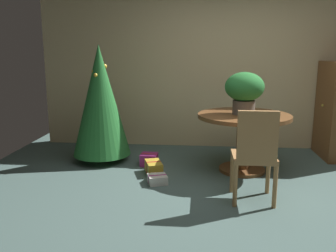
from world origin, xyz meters
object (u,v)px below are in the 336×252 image
at_px(round_dining_table, 244,129).
at_px(wooden_chair_near, 255,152).
at_px(holiday_tree, 100,101).
at_px(flower_vase, 244,89).
at_px(gift_box_purple, 149,159).
at_px(gift_box_gold, 154,168).
at_px(gift_box_cream, 157,179).

relative_size(round_dining_table, wooden_chair_near, 1.20).
relative_size(round_dining_table, holiday_tree, 0.72).
height_order(flower_vase, gift_box_purple, flower_vase).
distance_m(round_dining_table, wooden_chair_near, 0.99).
bearing_deg(flower_vase, holiday_tree, 171.78).
height_order(flower_vase, wooden_chair_near, flower_vase).
bearing_deg(gift_box_purple, gift_box_gold, -71.79).
xyz_separation_m(holiday_tree, gift_box_purple, (0.68, -0.16, -0.77)).
relative_size(holiday_tree, gift_box_gold, 4.52).
height_order(round_dining_table, gift_box_gold, round_dining_table).
xyz_separation_m(gift_box_gold, gift_box_purple, (-0.10, 0.32, 0.00)).
bearing_deg(round_dining_table, gift_box_purple, 174.56).
height_order(holiday_tree, gift_box_gold, holiday_tree).
relative_size(wooden_chair_near, gift_box_gold, 2.72).
bearing_deg(wooden_chair_near, gift_box_gold, 144.85).
relative_size(gift_box_purple, gift_box_cream, 0.87).
distance_m(wooden_chair_near, gift_box_gold, 1.44).
bearing_deg(gift_box_cream, round_dining_table, 28.01).
bearing_deg(holiday_tree, gift_box_cream, -43.20).
bearing_deg(gift_box_purple, holiday_tree, 166.68).
distance_m(flower_vase, wooden_chair_near, 1.12).
bearing_deg(gift_box_purple, flower_vase, -5.26).
xyz_separation_m(wooden_chair_near, gift_box_purple, (-1.22, 1.10, -0.45)).
xyz_separation_m(wooden_chair_near, holiday_tree, (-1.90, 1.26, 0.31)).
height_order(round_dining_table, flower_vase, flower_vase).
distance_m(holiday_tree, gift_box_purple, 1.04).
height_order(wooden_chair_near, holiday_tree, holiday_tree).
relative_size(round_dining_table, gift_box_purple, 5.06).
height_order(wooden_chair_near, gift_box_purple, wooden_chair_near).
distance_m(gift_box_gold, gift_box_cream, 0.35).
relative_size(gift_box_gold, gift_box_cream, 1.35).
xyz_separation_m(gift_box_purple, gift_box_cream, (0.19, -0.66, -0.03)).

